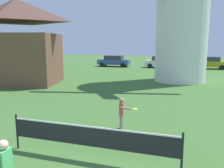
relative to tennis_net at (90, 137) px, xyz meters
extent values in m
cylinder|color=white|center=(1.94, 15.33, 5.02)|extent=(4.29, 4.29, 11.42)
cylinder|color=black|center=(-2.45, 0.00, -0.13)|extent=(0.06, 0.06, 1.10)
cylinder|color=black|center=(2.45, 0.00, -0.13)|extent=(0.06, 0.06, 1.10)
cube|color=black|center=(0.00, 0.00, -0.01)|extent=(4.85, 0.01, 0.55)
cube|color=white|center=(0.00, 0.00, 0.29)|extent=(4.85, 0.02, 0.04)
cube|color=#4CB266|center=(-0.94, -2.16, 0.20)|extent=(0.18, 0.31, 0.54)
sphere|color=#DBB28E|center=(-0.94, -2.16, 0.57)|extent=(0.20, 0.20, 0.20)
cylinder|color=#DBB28E|center=(-1.13, -2.00, 0.28)|extent=(0.42, 0.11, 0.16)
cylinder|color=#9E937F|center=(0.18, 2.66, -0.41)|extent=(0.11, 0.11, 0.55)
cylinder|color=#9E937F|center=(0.20, 2.52, -0.41)|extent=(0.11, 0.11, 0.55)
cube|color=#DB4C4C|center=(0.19, 2.59, 0.11)|extent=(0.18, 0.28, 0.49)
sphere|color=tan|center=(0.19, 2.59, 0.44)|extent=(0.18, 0.18, 0.18)
cylinder|color=tan|center=(0.17, 2.76, 0.09)|extent=(0.08, 0.08, 0.37)
cylinder|color=tan|center=(0.37, 2.46, 0.18)|extent=(0.38, 0.12, 0.14)
cylinder|color=yellow|center=(0.52, 2.47, 0.18)|extent=(0.22, 0.05, 0.04)
ellipsoid|color=yellow|center=(0.74, 2.50, 0.18)|extent=(0.21, 0.26, 0.03)
cube|color=#334C99|center=(-7.37, 26.07, -0.03)|extent=(4.49, 1.75, 0.70)
cube|color=#2D333D|center=(-7.37, 26.07, 0.60)|extent=(2.52, 1.52, 0.56)
cylinder|color=black|center=(-5.86, 26.94, -0.38)|extent=(0.60, 0.19, 0.60)
cylinder|color=black|center=(-5.84, 25.24, -0.38)|extent=(0.60, 0.19, 0.60)
cylinder|color=black|center=(-8.90, 26.91, -0.38)|extent=(0.60, 0.19, 0.60)
cylinder|color=black|center=(-8.88, 25.21, -0.38)|extent=(0.60, 0.19, 0.60)
cube|color=silver|center=(-0.67, 26.41, -0.03)|extent=(4.43, 1.75, 0.70)
cube|color=#2D333D|center=(-0.67, 26.41, 0.60)|extent=(2.49, 1.52, 0.56)
cylinder|color=black|center=(0.82, 27.28, -0.38)|extent=(0.60, 0.19, 0.60)
cylinder|color=black|center=(0.84, 25.58, -0.38)|extent=(0.60, 0.19, 0.60)
cylinder|color=black|center=(-2.18, 27.25, -0.38)|extent=(0.60, 0.19, 0.60)
cylinder|color=black|center=(-2.16, 25.55, -0.38)|extent=(0.60, 0.19, 0.60)
cube|color=#999919|center=(5.39, 26.92, -0.03)|extent=(4.20, 1.79, 0.70)
cube|color=#2D333D|center=(5.39, 26.92, 0.60)|extent=(2.37, 1.55, 0.56)
cylinder|color=black|center=(6.82, 27.74, -0.38)|extent=(0.60, 0.19, 0.60)
cylinder|color=black|center=(6.78, 26.04, -0.38)|extent=(0.60, 0.19, 0.60)
cylinder|color=black|center=(3.99, 27.80, -0.38)|extent=(0.60, 0.19, 0.60)
cylinder|color=black|center=(3.95, 26.10, -0.38)|extent=(0.60, 0.19, 0.60)
cube|color=brown|center=(-10.49, 10.15, 1.32)|extent=(6.88, 5.70, 4.00)
pyramid|color=brown|center=(-10.49, 10.15, 5.12)|extent=(7.22, 5.99, 1.80)
camera|label=1|loc=(2.42, -5.61, 2.54)|focal=37.27mm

